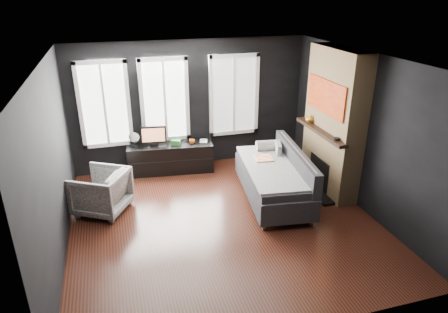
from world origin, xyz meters
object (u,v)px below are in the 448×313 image
object	(u,v)px
media_console	(171,157)
sofa	(273,175)
mantel_vase	(310,118)
book	(200,137)
mug	(192,141)
monitor	(153,135)
armchair	(101,190)

from	to	relation	value
media_console	sofa	bearing A→B (deg)	-40.58
mantel_vase	book	bearing A→B (deg)	148.74
sofa	book	xyz separation A→B (m)	(-0.98, 1.72, 0.24)
media_console	mug	bearing A→B (deg)	-5.82
mug	book	xyz separation A→B (m)	(0.18, 0.08, 0.05)
sofa	media_console	world-z (taller)	sofa
monitor	armchair	bearing A→B (deg)	-121.82
sofa	armchair	world-z (taller)	sofa
sofa	book	distance (m)	1.99
armchair	mug	size ratio (longest dim) A/B	7.24
monitor	book	size ratio (longest dim) A/B	2.53
mantel_vase	mug	bearing A→B (deg)	152.71
sofa	media_console	bearing A→B (deg)	140.36
sofa	media_console	size ratio (longest dim) A/B	1.25
media_console	monitor	xyz separation A→B (m)	(-0.33, 0.01, 0.55)
media_console	armchair	bearing A→B (deg)	-130.51
armchair	mug	bearing A→B (deg)	153.58
armchair	mug	distance (m)	2.27
monitor	mug	size ratio (longest dim) A/B	4.61
mantel_vase	media_console	bearing A→B (deg)	155.18
media_console	book	distance (m)	0.76
mantel_vase	monitor	bearing A→B (deg)	157.62
mug	mantel_vase	bearing A→B (deg)	-27.29
book	mantel_vase	distance (m)	2.34
book	armchair	bearing A→B (deg)	-147.38
sofa	mug	xyz separation A→B (m)	(-1.17, 1.64, 0.19)
monitor	mantel_vase	distance (m)	3.17
monitor	mug	world-z (taller)	monitor
armchair	mantel_vase	world-z (taller)	mantel_vase
armchair	mug	world-z (taller)	armchair
sofa	mantel_vase	xyz separation A→B (m)	(0.95, 0.54, 0.84)
media_console	mug	distance (m)	0.59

